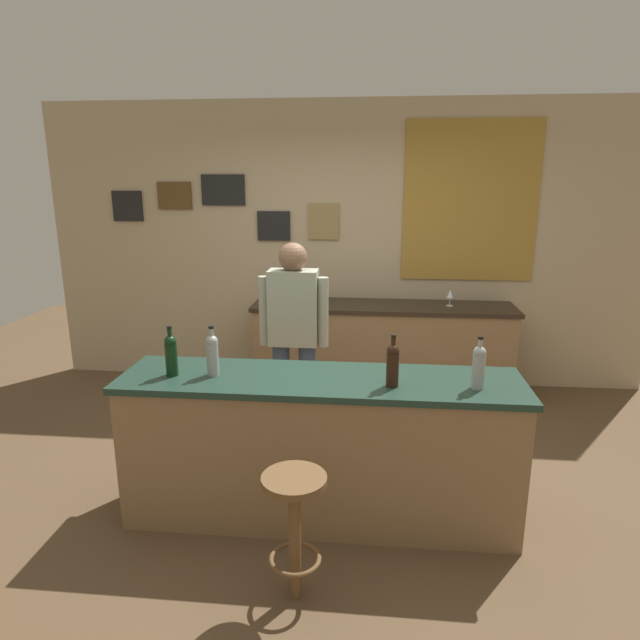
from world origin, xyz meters
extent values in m
plane|color=brown|center=(0.00, 0.00, 0.00)|extent=(10.00, 10.00, 0.00)
cube|color=tan|center=(0.00, 2.03, 1.40)|extent=(6.00, 0.06, 2.80)
cube|color=black|center=(-2.20, 1.99, 1.79)|extent=(0.31, 0.02, 0.30)
cube|color=brown|center=(-1.70, 1.99, 1.90)|extent=(0.34, 0.02, 0.27)
cube|color=black|center=(-1.20, 1.99, 1.95)|extent=(0.43, 0.02, 0.30)
cube|color=black|center=(-0.70, 1.99, 1.60)|extent=(0.33, 0.02, 0.29)
cube|color=#997F4C|center=(-0.20, 1.99, 1.65)|extent=(0.30, 0.02, 0.35)
cube|color=#A87F33|center=(1.20, 1.99, 1.85)|extent=(1.26, 0.02, 1.51)
cube|color=olive|center=(0.00, -0.40, 0.44)|extent=(2.36, 0.57, 0.88)
cube|color=#1E382D|center=(0.00, -0.40, 0.90)|extent=(2.40, 0.60, 0.04)
cube|color=olive|center=(0.40, 1.65, 0.43)|extent=(2.43, 0.53, 0.86)
cube|color=#2D2319|center=(0.40, 1.65, 0.88)|extent=(2.48, 0.56, 0.04)
cylinder|color=#384766|center=(-0.18, 0.45, 0.43)|extent=(0.13, 0.13, 0.86)
cylinder|color=#384766|center=(-0.38, 0.45, 0.43)|extent=(0.13, 0.13, 0.86)
cube|color=#9EA38E|center=(-0.28, 0.45, 1.14)|extent=(0.36, 0.20, 0.56)
sphere|color=brown|center=(-0.28, 0.45, 1.51)|extent=(0.21, 0.21, 0.21)
cylinder|color=#9EA38E|center=(-0.06, 0.45, 1.11)|extent=(0.08, 0.08, 0.52)
cylinder|color=#9EA38E|center=(-0.50, 0.45, 1.11)|extent=(0.08, 0.08, 0.52)
cylinder|color=brown|center=(-0.06, -1.12, 0.32)|extent=(0.06, 0.06, 0.65)
torus|color=brown|center=(-0.06, -1.12, 0.22)|extent=(0.26, 0.26, 0.02)
cylinder|color=brown|center=(-0.06, -1.12, 0.66)|extent=(0.32, 0.32, 0.03)
cylinder|color=black|center=(-0.89, -0.45, 1.02)|extent=(0.07, 0.07, 0.20)
sphere|color=black|center=(-0.89, -0.45, 1.13)|extent=(0.07, 0.07, 0.07)
cylinder|color=black|center=(-0.89, -0.45, 1.17)|extent=(0.03, 0.03, 0.09)
cylinder|color=black|center=(-0.89, -0.45, 1.22)|extent=(0.03, 0.03, 0.02)
cylinder|color=#999E99|center=(-0.64, -0.42, 1.02)|extent=(0.07, 0.07, 0.20)
sphere|color=#999E99|center=(-0.64, -0.42, 1.13)|extent=(0.07, 0.07, 0.07)
cylinder|color=#999E99|center=(-0.64, -0.42, 1.17)|extent=(0.03, 0.03, 0.09)
cylinder|color=black|center=(-0.64, -0.42, 1.22)|extent=(0.03, 0.03, 0.02)
cylinder|color=black|center=(0.42, -0.50, 1.02)|extent=(0.07, 0.07, 0.20)
sphere|color=black|center=(0.42, -0.50, 1.13)|extent=(0.07, 0.07, 0.07)
cylinder|color=black|center=(0.42, -0.50, 1.17)|extent=(0.03, 0.03, 0.09)
cylinder|color=black|center=(0.42, -0.50, 1.22)|extent=(0.03, 0.03, 0.02)
cylinder|color=#999E99|center=(0.90, -0.49, 1.02)|extent=(0.07, 0.07, 0.20)
sphere|color=#999E99|center=(0.90, -0.49, 1.13)|extent=(0.07, 0.07, 0.07)
cylinder|color=#999E99|center=(0.90, -0.49, 1.17)|extent=(0.03, 0.03, 0.09)
cylinder|color=black|center=(0.90, -0.49, 1.22)|extent=(0.03, 0.03, 0.02)
cylinder|color=silver|center=(-0.19, 1.69, 0.90)|extent=(0.06, 0.06, 0.00)
cylinder|color=silver|center=(-0.19, 1.69, 0.94)|extent=(0.01, 0.01, 0.07)
cone|color=silver|center=(-0.19, 1.69, 1.02)|extent=(0.07, 0.07, 0.08)
cylinder|color=silver|center=(1.02, 1.66, 0.90)|extent=(0.06, 0.06, 0.00)
cylinder|color=silver|center=(1.02, 1.66, 0.94)|extent=(0.01, 0.01, 0.07)
cone|color=silver|center=(1.02, 1.66, 1.02)|extent=(0.07, 0.07, 0.08)
camera|label=1|loc=(0.30, -3.43, 2.07)|focal=30.58mm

